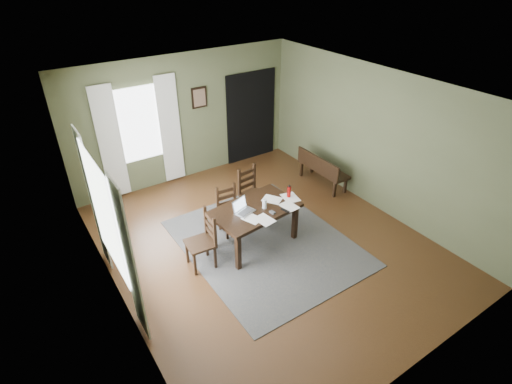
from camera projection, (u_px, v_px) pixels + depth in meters
ground at (265, 243)px, 7.02m from camera, size 5.00×6.00×0.01m
room_shell at (267, 150)px, 6.07m from camera, size 5.02×6.02×2.71m
rug at (265, 243)px, 7.01m from camera, size 2.60×3.20×0.01m
dining_table at (255, 212)px, 6.68m from camera, size 1.54×1.02×0.72m
chair_end at (203, 241)px, 6.30m from camera, size 0.46×0.46×0.97m
chair_back_left at (230, 211)px, 7.10m from camera, size 0.42×0.42×0.89m
chair_back_right at (252, 193)px, 7.54m from camera, size 0.48×0.48×0.97m
bench at (321, 167)px, 8.53m from camera, size 0.40×1.25×0.71m
laptop at (243, 209)px, 6.52m from camera, size 0.38×0.34×0.22m
computer_mouse at (272, 212)px, 6.49m from camera, size 0.07×0.11×0.03m
tv_remote at (285, 210)px, 6.56m from camera, size 0.08×0.17×0.02m
drinking_glass at (265, 204)px, 6.59m from camera, size 0.10×0.10×0.17m
water_bottle at (289, 192)px, 6.88m from camera, size 0.08×0.08×0.23m
paper_a at (252, 219)px, 6.37m from camera, size 0.32×0.36×0.00m
paper_b at (289, 206)px, 6.68m from camera, size 0.25×0.32×0.00m
paper_c at (272, 199)px, 6.86m from camera, size 0.37×0.40×0.00m
paper_d at (290, 198)px, 6.91m from camera, size 0.31×0.37×0.00m
paper_e at (264, 220)px, 6.34m from camera, size 0.28×0.35×0.00m
window_left at (104, 214)px, 5.23m from camera, size 0.01×1.30×1.70m
window_back at (139, 124)px, 7.89m from camera, size 1.00×0.01×1.50m
curtain_left_near at (130, 263)px, 4.79m from camera, size 0.03×0.48×2.30m
curtain_left_far at (94, 201)px, 5.95m from camera, size 0.03×0.48×2.30m
curtain_back_left at (110, 144)px, 7.70m from camera, size 0.44×0.03×2.30m
curtain_back_right at (170, 130)px, 8.29m from camera, size 0.44×0.03×2.30m
framed_picture at (199, 98)px, 8.37m from camera, size 0.34×0.03×0.44m
doorway_back at (251, 117)px, 9.35m from camera, size 1.30×0.03×2.10m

